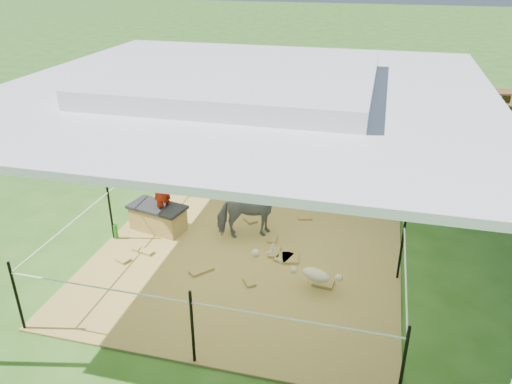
% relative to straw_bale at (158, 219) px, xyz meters
% --- Properties ---
extents(ground, '(90.00, 90.00, 0.00)m').
position_rel_straw_bale_xyz_m(ground, '(1.66, -0.45, -0.23)').
color(ground, '#2D5919').
rests_on(ground, ground).
extents(hay_patch, '(4.60, 4.60, 0.03)m').
position_rel_straw_bale_xyz_m(hay_patch, '(1.66, -0.45, -0.21)').
color(hay_patch, brown).
rests_on(hay_patch, ground).
extents(canopy_tent, '(6.30, 6.30, 2.90)m').
position_rel_straw_bale_xyz_m(canopy_tent, '(1.66, -0.45, 2.47)').
color(canopy_tent, silver).
rests_on(canopy_tent, ground).
extents(rope_fence, '(4.54, 4.54, 1.00)m').
position_rel_straw_bale_xyz_m(rope_fence, '(1.66, -0.45, 0.42)').
color(rope_fence, black).
rests_on(rope_fence, ground).
extents(straw_bale, '(0.96, 0.62, 0.39)m').
position_rel_straw_bale_xyz_m(straw_bale, '(0.00, 0.00, 0.00)').
color(straw_bale, '#A97F3D').
rests_on(straw_bale, hay_patch).
extents(dark_cloth, '(1.03, 0.68, 0.05)m').
position_rel_straw_bale_xyz_m(dark_cloth, '(0.00, 0.00, 0.22)').
color(dark_cloth, black).
rests_on(dark_cloth, straw_bale).
extents(woman, '(0.33, 0.43, 1.06)m').
position_rel_straw_bale_xyz_m(woman, '(0.10, 0.00, 0.73)').
color(woman, '#AA2310').
rests_on(woman, straw_bale).
extents(green_bottle, '(0.08, 0.08, 0.25)m').
position_rel_straw_bale_xyz_m(green_bottle, '(-0.55, -0.45, -0.07)').
color(green_bottle, '#1E7B1B').
rests_on(green_bottle, hay_patch).
extents(pony, '(1.16, 0.87, 0.89)m').
position_rel_straw_bale_xyz_m(pony, '(1.57, 0.13, 0.25)').
color(pony, '#4C4C51').
rests_on(pony, hay_patch).
extents(pink_hat, '(0.28, 0.28, 0.13)m').
position_rel_straw_bale_xyz_m(pink_hat, '(1.57, 0.13, 0.76)').
color(pink_hat, pink).
rests_on(pink_hat, pony).
extents(foal, '(1.13, 0.87, 0.56)m').
position_rel_straw_bale_xyz_m(foal, '(2.80, -1.03, 0.08)').
color(foal, '#C8B792').
rests_on(foal, hay_patch).
extents(trash_barrel, '(0.72, 0.72, 0.84)m').
position_rel_straw_bale_xyz_m(trash_barrel, '(5.90, 6.02, 0.20)').
color(trash_barrel, blue).
rests_on(trash_barrel, ground).
extents(picnic_table_near, '(1.98, 1.64, 0.72)m').
position_rel_straw_bale_xyz_m(picnic_table_near, '(3.59, 7.70, 0.13)').
color(picnic_table_near, '#502C1B').
rests_on(picnic_table_near, ground).
extents(picnic_table_far, '(1.75, 1.38, 0.66)m').
position_rel_straw_bale_xyz_m(picnic_table_far, '(6.34, 8.75, 0.11)').
color(picnic_table_far, brown).
rests_on(picnic_table_far, ground).
extents(distant_person, '(0.68, 0.57, 1.27)m').
position_rel_straw_bale_xyz_m(distant_person, '(4.14, 7.59, 0.41)').
color(distant_person, blue).
rests_on(distant_person, ground).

